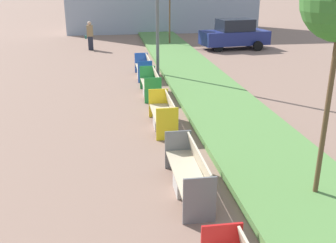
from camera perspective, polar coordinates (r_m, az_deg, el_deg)
planter_grass_strip at (r=11.07m, az=12.16°, el=-2.54°), size 2.80×120.00×0.18m
bench_grey_frame at (r=8.31m, az=3.09°, el=-7.87°), size 0.65×2.33×0.94m
bench_yellow_frame at (r=11.80m, az=-0.63°, el=0.79°), size 0.65×2.01×0.94m
bench_green_frame at (r=15.13m, az=-2.47°, el=5.15°), size 0.65×2.04×0.94m
bench_blue_frame at (r=18.01m, az=-3.51°, el=7.57°), size 0.65×1.99×0.94m
pedestrian_walking at (r=25.41m, az=-11.25°, el=12.14°), size 0.53×0.24×1.76m
parked_car_distant at (r=25.68m, az=9.63°, el=12.35°), size 4.40×2.31×1.86m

